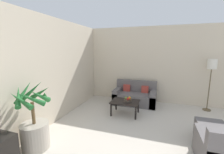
{
  "coord_description": "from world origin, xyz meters",
  "views": [
    {
      "loc": [
        -0.66,
        0.62,
        1.9
      ],
      "look_at": [
        -2.18,
        5.27,
        1.0
      ],
      "focal_mm": 24.0,
      "sensor_mm": 36.0,
      "label": 1
    }
  ],
  "objects_px": {
    "ottoman": "(210,132)",
    "sofa_loveseat": "(135,96)",
    "apple_red": "(128,99)",
    "orange_fruit": "(129,98)",
    "coffee_table": "(125,103)",
    "apple_green": "(126,98)",
    "fruit_bowl": "(128,100)",
    "floor_lamp": "(212,68)",
    "potted_palm": "(35,127)"
  },
  "relations": [
    {
      "from": "coffee_table",
      "to": "fruit_bowl",
      "type": "distance_m",
      "value": 0.11
    },
    {
      "from": "fruit_bowl",
      "to": "orange_fruit",
      "type": "height_order",
      "value": "orange_fruit"
    },
    {
      "from": "sofa_loveseat",
      "to": "apple_green",
      "type": "bearing_deg",
      "value": -96.67
    },
    {
      "from": "floor_lamp",
      "to": "apple_red",
      "type": "relative_size",
      "value": 21.8
    },
    {
      "from": "coffee_table",
      "to": "apple_green",
      "type": "xyz_separation_m",
      "value": [
        0.01,
        0.04,
        0.15
      ]
    },
    {
      "from": "orange_fruit",
      "to": "apple_red",
      "type": "bearing_deg",
      "value": -106.35
    },
    {
      "from": "potted_palm",
      "to": "orange_fruit",
      "type": "relative_size",
      "value": 16.27
    },
    {
      "from": "sofa_loveseat",
      "to": "apple_green",
      "type": "height_order",
      "value": "sofa_loveseat"
    },
    {
      "from": "sofa_loveseat",
      "to": "apple_red",
      "type": "distance_m",
      "value": 1.05
    },
    {
      "from": "floor_lamp",
      "to": "fruit_bowl",
      "type": "distance_m",
      "value": 2.73
    },
    {
      "from": "sofa_loveseat",
      "to": "coffee_table",
      "type": "relative_size",
      "value": 1.81
    },
    {
      "from": "coffee_table",
      "to": "fruit_bowl",
      "type": "relative_size",
      "value": 3.51
    },
    {
      "from": "sofa_loveseat",
      "to": "fruit_bowl",
      "type": "relative_size",
      "value": 6.37
    },
    {
      "from": "fruit_bowl",
      "to": "ottoman",
      "type": "distance_m",
      "value": 2.08
    },
    {
      "from": "fruit_bowl",
      "to": "sofa_loveseat",
      "type": "bearing_deg",
      "value": 87.05
    },
    {
      "from": "ottoman",
      "to": "sofa_loveseat",
      "type": "bearing_deg",
      "value": 137.44
    },
    {
      "from": "coffee_table",
      "to": "ottoman",
      "type": "bearing_deg",
      "value": -20.35
    },
    {
      "from": "floor_lamp",
      "to": "ottoman",
      "type": "distance_m",
      "value": 2.21
    },
    {
      "from": "potted_palm",
      "to": "orange_fruit",
      "type": "distance_m",
      "value": 2.53
    },
    {
      "from": "apple_red",
      "to": "fruit_bowl",
      "type": "bearing_deg",
      "value": 113.89
    },
    {
      "from": "floor_lamp",
      "to": "orange_fruit",
      "type": "height_order",
      "value": "floor_lamp"
    },
    {
      "from": "fruit_bowl",
      "to": "apple_red",
      "type": "xyz_separation_m",
      "value": [
        0.02,
        -0.05,
        0.07
      ]
    },
    {
      "from": "sofa_loveseat",
      "to": "orange_fruit",
      "type": "distance_m",
      "value": 0.97
    },
    {
      "from": "sofa_loveseat",
      "to": "apple_red",
      "type": "xyz_separation_m",
      "value": [
        -0.03,
        -1.02,
        0.23
      ]
    },
    {
      "from": "potted_palm",
      "to": "sofa_loveseat",
      "type": "height_order",
      "value": "potted_palm"
    },
    {
      "from": "sofa_loveseat",
      "to": "floor_lamp",
      "type": "bearing_deg",
      "value": 3.07
    },
    {
      "from": "coffee_table",
      "to": "orange_fruit",
      "type": "distance_m",
      "value": 0.2
    },
    {
      "from": "floor_lamp",
      "to": "coffee_table",
      "type": "relative_size",
      "value": 2.02
    },
    {
      "from": "apple_red",
      "to": "sofa_loveseat",
      "type": "bearing_deg",
      "value": 88.32
    },
    {
      "from": "floor_lamp",
      "to": "fruit_bowl",
      "type": "relative_size",
      "value": 7.1
    },
    {
      "from": "floor_lamp",
      "to": "orange_fruit",
      "type": "relative_size",
      "value": 20.02
    },
    {
      "from": "fruit_bowl",
      "to": "orange_fruit",
      "type": "xyz_separation_m",
      "value": [
        0.04,
        0.04,
        0.07
      ]
    },
    {
      "from": "apple_green",
      "to": "ottoman",
      "type": "bearing_deg",
      "value": -21.54
    },
    {
      "from": "fruit_bowl",
      "to": "apple_green",
      "type": "distance_m",
      "value": 0.09
    },
    {
      "from": "sofa_loveseat",
      "to": "floor_lamp",
      "type": "height_order",
      "value": "floor_lamp"
    },
    {
      "from": "apple_red",
      "to": "apple_green",
      "type": "height_order",
      "value": "apple_red"
    },
    {
      "from": "sofa_loveseat",
      "to": "coffee_table",
      "type": "height_order",
      "value": "sofa_loveseat"
    },
    {
      "from": "orange_fruit",
      "to": "floor_lamp",
      "type": "bearing_deg",
      "value": 24.91
    },
    {
      "from": "sofa_loveseat",
      "to": "orange_fruit",
      "type": "bearing_deg",
      "value": -90.35
    },
    {
      "from": "sofa_loveseat",
      "to": "apple_red",
      "type": "relative_size",
      "value": 19.56
    },
    {
      "from": "potted_palm",
      "to": "coffee_table",
      "type": "xyz_separation_m",
      "value": [
        1.29,
        2.06,
        -0.09
      ]
    },
    {
      "from": "orange_fruit",
      "to": "sofa_loveseat",
      "type": "bearing_deg",
      "value": 89.65
    },
    {
      "from": "sofa_loveseat",
      "to": "fruit_bowl",
      "type": "height_order",
      "value": "sofa_loveseat"
    },
    {
      "from": "potted_palm",
      "to": "apple_red",
      "type": "distance_m",
      "value": 2.45
    },
    {
      "from": "coffee_table",
      "to": "apple_green",
      "type": "height_order",
      "value": "apple_green"
    },
    {
      "from": "coffee_table",
      "to": "ottoman",
      "type": "distance_m",
      "value": 2.14
    },
    {
      "from": "floor_lamp",
      "to": "coffee_table",
      "type": "distance_m",
      "value": 2.83
    },
    {
      "from": "fruit_bowl",
      "to": "ottoman",
      "type": "relative_size",
      "value": 0.42
    },
    {
      "from": "coffee_table",
      "to": "orange_fruit",
      "type": "relative_size",
      "value": 9.9
    },
    {
      "from": "potted_palm",
      "to": "floor_lamp",
      "type": "relative_size",
      "value": 0.81
    }
  ]
}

